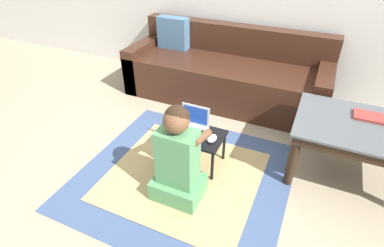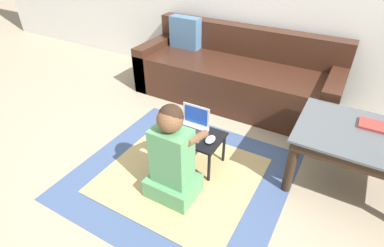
{
  "view_description": "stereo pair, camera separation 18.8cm",
  "coord_description": "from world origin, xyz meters",
  "px_view_note": "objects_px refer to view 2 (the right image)",
  "views": [
    {
      "loc": [
        0.86,
        -1.75,
        1.71
      ],
      "look_at": [
        0.04,
        0.08,
        0.36
      ],
      "focal_mm": 28.0,
      "sensor_mm": 36.0,
      "label": 1
    },
    {
      "loc": [
        1.03,
        -1.66,
        1.71
      ],
      "look_at": [
        0.04,
        0.08,
        0.36
      ],
      "focal_mm": 28.0,
      "sensor_mm": 36.0,
      "label": 2
    }
  ],
  "objects_px": {
    "coffee_table": "(370,144)",
    "book_on_table": "(376,126)",
    "laptop": "(192,127)",
    "person_seated": "(172,159)",
    "couch": "(234,76)",
    "laptop_desk": "(193,138)",
    "computer_mouse": "(210,139)"
  },
  "relations": [
    {
      "from": "couch",
      "to": "book_on_table",
      "type": "bearing_deg",
      "value": -27.42
    },
    {
      "from": "couch",
      "to": "coffee_table",
      "type": "bearing_deg",
      "value": -31.5
    },
    {
      "from": "couch",
      "to": "laptop",
      "type": "height_order",
      "value": "couch"
    },
    {
      "from": "laptop_desk",
      "to": "laptop",
      "type": "relative_size",
      "value": 2.03
    },
    {
      "from": "couch",
      "to": "coffee_table",
      "type": "distance_m",
      "value": 1.62
    },
    {
      "from": "couch",
      "to": "laptop_desk",
      "type": "height_order",
      "value": "couch"
    },
    {
      "from": "couch",
      "to": "book_on_table",
      "type": "height_order",
      "value": "couch"
    },
    {
      "from": "couch",
      "to": "person_seated",
      "type": "height_order",
      "value": "couch"
    },
    {
      "from": "coffee_table",
      "to": "computer_mouse",
      "type": "xyz_separation_m",
      "value": [
        -1.06,
        -0.38,
        -0.1
      ]
    },
    {
      "from": "coffee_table",
      "to": "computer_mouse",
      "type": "height_order",
      "value": "coffee_table"
    },
    {
      "from": "coffee_table",
      "to": "person_seated",
      "type": "distance_m",
      "value": 1.39
    },
    {
      "from": "laptop_desk",
      "to": "person_seated",
      "type": "relative_size",
      "value": 0.63
    },
    {
      "from": "person_seated",
      "to": "laptop",
      "type": "bearing_deg",
      "value": 100.87
    },
    {
      "from": "coffee_table",
      "to": "laptop",
      "type": "height_order",
      "value": "laptop"
    },
    {
      "from": "laptop",
      "to": "book_on_table",
      "type": "height_order",
      "value": "book_on_table"
    },
    {
      "from": "laptop",
      "to": "person_seated",
      "type": "relative_size",
      "value": 0.31
    },
    {
      "from": "coffee_table",
      "to": "book_on_table",
      "type": "xyz_separation_m",
      "value": [
        0.01,
        0.13,
        0.08
      ]
    },
    {
      "from": "computer_mouse",
      "to": "laptop_desk",
      "type": "bearing_deg",
      "value": 174.33
    },
    {
      "from": "couch",
      "to": "person_seated",
      "type": "xyz_separation_m",
      "value": [
        0.2,
        -1.59,
        0.06
      ]
    },
    {
      "from": "laptop_desk",
      "to": "person_seated",
      "type": "bearing_deg",
      "value": -82.26
    },
    {
      "from": "couch",
      "to": "laptop",
      "type": "bearing_deg",
      "value": -83.98
    },
    {
      "from": "laptop",
      "to": "book_on_table",
      "type": "bearing_deg",
      "value": 20.14
    },
    {
      "from": "coffee_table",
      "to": "person_seated",
      "type": "relative_size",
      "value": 1.31
    },
    {
      "from": "laptop",
      "to": "coffee_table",
      "type": "bearing_deg",
      "value": 14.98
    },
    {
      "from": "laptop_desk",
      "to": "person_seated",
      "type": "height_order",
      "value": "person_seated"
    },
    {
      "from": "person_seated",
      "to": "book_on_table",
      "type": "xyz_separation_m",
      "value": [
        1.18,
        0.87,
        0.16
      ]
    },
    {
      "from": "computer_mouse",
      "to": "book_on_table",
      "type": "relative_size",
      "value": 0.49
    },
    {
      "from": "computer_mouse",
      "to": "laptop",
      "type": "bearing_deg",
      "value": 165.65
    },
    {
      "from": "computer_mouse",
      "to": "book_on_table",
      "type": "xyz_separation_m",
      "value": [
        1.06,
        0.51,
        0.18
      ]
    },
    {
      "from": "laptop",
      "to": "person_seated",
      "type": "xyz_separation_m",
      "value": [
        0.08,
        -0.41,
        0.01
      ]
    },
    {
      "from": "coffee_table",
      "to": "book_on_table",
      "type": "relative_size",
      "value": 4.47
    },
    {
      "from": "computer_mouse",
      "to": "person_seated",
      "type": "distance_m",
      "value": 0.38
    }
  ]
}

